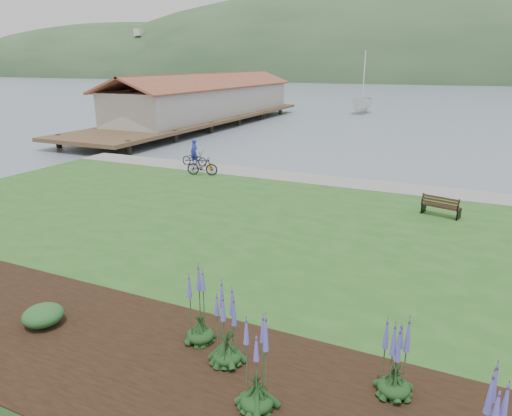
{
  "coord_description": "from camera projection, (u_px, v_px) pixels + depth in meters",
  "views": [
    {
      "loc": [
        5.92,
        -16.28,
        6.43
      ],
      "look_at": [
        -0.81,
        -1.65,
        1.3
      ],
      "focal_mm": 32.0,
      "sensor_mm": 36.0,
      "label": 1
    }
  ],
  "objects": [
    {
      "name": "echium_1",
      "position": [
        397.0,
        361.0,
        8.41
      ],
      "size": [
        0.62,
        0.62,
        1.79
      ],
      "color": "#133514",
      "rests_on": "garden_bed"
    },
    {
      "name": "pier_pavilion",
      "position": [
        208.0,
        100.0,
        49.39
      ],
      "size": [
        8.0,
        36.0,
        5.4
      ],
      "color": "#4C3826",
      "rests_on": "ground"
    },
    {
      "name": "echium_5",
      "position": [
        227.0,
        328.0,
        9.31
      ],
      "size": [
        0.62,
        0.62,
        1.96
      ],
      "color": "#133514",
      "rests_on": "garden_bed"
    },
    {
      "name": "echium_0",
      "position": [
        257.0,
        368.0,
        8.01
      ],
      "size": [
        0.62,
        0.62,
        2.16
      ],
      "color": "#133514",
      "rests_on": "garden_bed"
    },
    {
      "name": "echium_4",
      "position": [
        199.0,
        308.0,
        10.03
      ],
      "size": [
        0.62,
        0.62,
        2.21
      ],
      "color": "#133514",
      "rests_on": "garden_bed"
    },
    {
      "name": "lawn",
      "position": [
        272.0,
        242.0,
        16.61
      ],
      "size": [
        34.0,
        20.0,
        0.4
      ],
      "primitive_type": "cube",
      "color": "#26561E",
      "rests_on": "ground"
    },
    {
      "name": "person",
      "position": [
        194.0,
        150.0,
        28.1
      ],
      "size": [
        0.77,
        0.62,
        1.83
      ],
      "primitive_type": "imported",
      "rotation": [
        0.0,
        0.0,
        -0.27
      ],
      "color": "#222D9D",
      "rests_on": "lawn"
    },
    {
      "name": "ground",
      "position": [
        291.0,
        230.0,
        18.4
      ],
      "size": [
        600.0,
        600.0,
        0.0
      ],
      "primitive_type": "plane",
      "color": "slate",
      "rests_on": "ground"
    },
    {
      "name": "park_bench",
      "position": [
        441.0,
        206.0,
        18.66
      ],
      "size": [
        1.57,
        0.95,
        0.91
      ],
      "rotation": [
        0.0,
        0.0,
        -0.26
      ],
      "color": "black",
      "rests_on": "lawn"
    },
    {
      "name": "shrub_0",
      "position": [
        43.0,
        315.0,
        10.89
      ],
      "size": [
        0.95,
        0.95,
        0.47
      ],
      "primitive_type": "ellipsoid",
      "color": "#1E4C21",
      "rests_on": "garden_bed"
    },
    {
      "name": "bicycle_b",
      "position": [
        202.0,
        166.0,
        25.52
      ],
      "size": [
        0.97,
        1.81,
        1.05
      ],
      "primitive_type": "imported",
      "rotation": [
        0.0,
        0.0,
        1.85
      ],
      "color": "black",
      "rests_on": "lawn"
    },
    {
      "name": "bicycle_a",
      "position": [
        195.0,
        159.0,
        27.85
      ],
      "size": [
        0.61,
        1.73,
        0.91
      ],
      "primitive_type": "imported",
      "rotation": [
        0.0,
        0.0,
        1.57
      ],
      "color": "black",
      "rests_on": "lawn"
    },
    {
      "name": "shoreline_path",
      "position": [
        337.0,
        181.0,
        24.24
      ],
      "size": [
        34.0,
        2.2,
        0.03
      ],
      "primitive_type": "cube",
      "color": "gray",
      "rests_on": "lawn"
    },
    {
      "name": "sailboat",
      "position": [
        361.0,
        113.0,
        61.07
      ],
      "size": [
        10.46,
        10.62,
        25.52
      ],
      "primitive_type": "imported",
      "rotation": [
        0.0,
        0.0,
        -0.08
      ],
      "color": "silver",
      "rests_on": "ground"
    },
    {
      "name": "garden_bed",
      "position": [
        259.0,
        397.0,
        8.59
      ],
      "size": [
        24.0,
        4.4,
        0.04
      ],
      "primitive_type": "cube",
      "color": "black",
      "rests_on": "lawn"
    },
    {
      "name": "pannier",
      "position": [
        210.0,
        167.0,
        26.93
      ],
      "size": [
        0.28,
        0.35,
        0.32
      ],
      "primitive_type": "cube",
      "rotation": [
        0.0,
        0.0,
        -0.36
      ],
      "color": "yellow",
      "rests_on": "lawn"
    }
  ]
}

